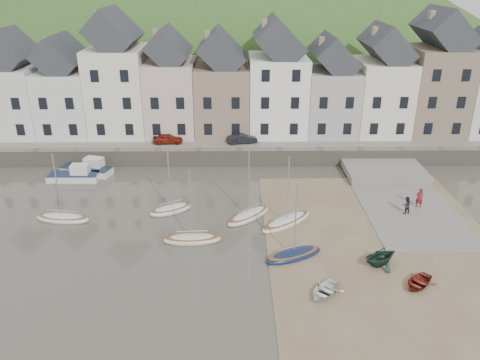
{
  "coord_description": "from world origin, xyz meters",
  "views": [
    {
      "loc": [
        -0.36,
        -32.0,
        19.76
      ],
      "look_at": [
        0.0,
        6.0,
        3.0
      ],
      "focal_mm": 36.14,
      "sensor_mm": 36.0,
      "label": 1
    }
  ],
  "objects_px": {
    "person_red": "(419,198)",
    "person_dark": "(406,205)",
    "sailboat_0": "(63,218)",
    "car_right": "(242,139)",
    "rowboat_green": "(381,256)",
    "rowboat_white": "(325,291)",
    "rowboat_red": "(418,282)",
    "car_left": "(168,139)"
  },
  "relations": [
    {
      "from": "rowboat_white",
      "to": "rowboat_red",
      "type": "relative_size",
      "value": 1.06
    },
    {
      "from": "rowboat_white",
      "to": "rowboat_green",
      "type": "height_order",
      "value": "rowboat_green"
    },
    {
      "from": "person_dark",
      "to": "rowboat_red",
      "type": "bearing_deg",
      "value": 58.12
    },
    {
      "from": "sailboat_0",
      "to": "rowboat_green",
      "type": "xyz_separation_m",
      "value": [
        25.13,
        -6.97,
        0.53
      ]
    },
    {
      "from": "person_dark",
      "to": "car_left",
      "type": "relative_size",
      "value": 0.48
    },
    {
      "from": "rowboat_red",
      "to": "car_right",
      "type": "distance_m",
      "value": 27.28
    },
    {
      "from": "sailboat_0",
      "to": "rowboat_green",
      "type": "relative_size",
      "value": 2.28
    },
    {
      "from": "sailboat_0",
      "to": "rowboat_green",
      "type": "distance_m",
      "value": 26.09
    },
    {
      "from": "car_left",
      "to": "car_right",
      "type": "bearing_deg",
      "value": -93.07
    },
    {
      "from": "sailboat_0",
      "to": "car_right",
      "type": "xyz_separation_m",
      "value": [
        15.49,
        15.15,
        1.89
      ]
    },
    {
      "from": "rowboat_green",
      "to": "rowboat_red",
      "type": "bearing_deg",
      "value": 7.02
    },
    {
      "from": "person_dark",
      "to": "car_right",
      "type": "height_order",
      "value": "car_right"
    },
    {
      "from": "rowboat_red",
      "to": "person_dark",
      "type": "relative_size",
      "value": 1.66
    },
    {
      "from": "sailboat_0",
      "to": "car_right",
      "type": "height_order",
      "value": "sailboat_0"
    },
    {
      "from": "car_right",
      "to": "rowboat_red",
      "type": "bearing_deg",
      "value": -166.86
    },
    {
      "from": "person_red",
      "to": "car_left",
      "type": "bearing_deg",
      "value": -24.89
    },
    {
      "from": "rowboat_white",
      "to": "person_red",
      "type": "bearing_deg",
      "value": 89.03
    },
    {
      "from": "person_red",
      "to": "person_dark",
      "type": "xyz_separation_m",
      "value": [
        -1.54,
        -1.19,
        -0.12
      ]
    },
    {
      "from": "rowboat_green",
      "to": "car_right",
      "type": "distance_m",
      "value": 24.17
    },
    {
      "from": "person_red",
      "to": "person_dark",
      "type": "distance_m",
      "value": 1.95
    },
    {
      "from": "car_left",
      "to": "car_right",
      "type": "xyz_separation_m",
      "value": [
        8.37,
        0.0,
        -0.02
      ]
    },
    {
      "from": "car_left",
      "to": "car_right",
      "type": "distance_m",
      "value": 8.37
    },
    {
      "from": "car_left",
      "to": "rowboat_red",
      "type": "bearing_deg",
      "value": -144.21
    },
    {
      "from": "sailboat_0",
      "to": "rowboat_white",
      "type": "xyz_separation_m",
      "value": [
        20.54,
        -10.41,
        0.09
      ]
    },
    {
      "from": "rowboat_white",
      "to": "rowboat_green",
      "type": "distance_m",
      "value": 5.75
    },
    {
      "from": "sailboat_0",
      "to": "person_dark",
      "type": "relative_size",
      "value": 3.99
    },
    {
      "from": "rowboat_red",
      "to": "car_left",
      "type": "bearing_deg",
      "value": 174.51
    },
    {
      "from": "rowboat_white",
      "to": "person_red",
      "type": "relative_size",
      "value": 1.54
    },
    {
      "from": "sailboat_0",
      "to": "person_red",
      "type": "xyz_separation_m",
      "value": [
        31.06,
        2.08,
        0.77
      ]
    },
    {
      "from": "car_right",
      "to": "sailboat_0",
      "type": "bearing_deg",
      "value": 122.5
    },
    {
      "from": "rowboat_green",
      "to": "car_left",
      "type": "distance_m",
      "value": 28.56
    },
    {
      "from": "rowboat_white",
      "to": "rowboat_green",
      "type": "bearing_deg",
      "value": 75.91
    },
    {
      "from": "sailboat_0",
      "to": "car_left",
      "type": "bearing_deg",
      "value": 64.82
    },
    {
      "from": "person_red",
      "to": "person_dark",
      "type": "relative_size",
      "value": 1.15
    },
    {
      "from": "rowboat_green",
      "to": "person_red",
      "type": "height_order",
      "value": "person_red"
    },
    {
      "from": "person_red",
      "to": "car_left",
      "type": "distance_m",
      "value": 27.3
    },
    {
      "from": "person_red",
      "to": "car_right",
      "type": "relative_size",
      "value": 0.55
    },
    {
      "from": "car_left",
      "to": "car_right",
      "type": "height_order",
      "value": "car_left"
    },
    {
      "from": "rowboat_white",
      "to": "car_right",
      "type": "distance_m",
      "value": 26.11
    },
    {
      "from": "sailboat_0",
      "to": "car_right",
      "type": "bearing_deg",
      "value": 44.35
    },
    {
      "from": "car_left",
      "to": "sailboat_0",
      "type": "bearing_deg",
      "value": 151.75
    },
    {
      "from": "rowboat_white",
      "to": "person_red",
      "type": "distance_m",
      "value": 16.34
    }
  ]
}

